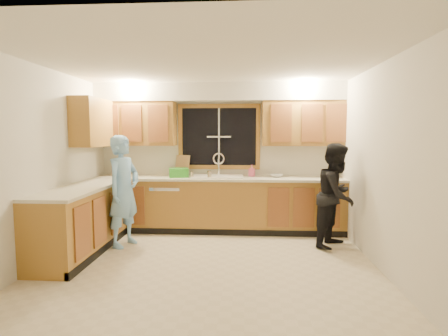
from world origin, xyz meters
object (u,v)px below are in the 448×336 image
object	(u,v)px
bowl	(277,176)
dish_crate	(179,173)
man	(124,191)
woman	(337,195)
sink	(218,180)
dishwasher	(169,206)
stove	(59,232)
knife_block	(115,169)
soap_bottle	(252,171)

from	to	relation	value
bowl	dish_crate	bearing A→B (deg)	-177.85
man	woman	distance (m)	3.12
sink	dish_crate	bearing A→B (deg)	-179.41
dishwasher	woman	xyz separation A→B (m)	(2.65, -0.72, 0.35)
stove	man	xyz separation A→B (m)	(0.49, 0.93, 0.37)
stove	man	world-z (taller)	man
sink	knife_block	bearing A→B (deg)	178.60
bowl	knife_block	bearing A→B (deg)	-179.75
stove	sink	bearing A→B (deg)	45.39
stove	man	distance (m)	1.11
stove	dish_crate	size ratio (longest dim) A/B	2.83
man	soap_bottle	xyz separation A→B (m)	(1.89, 1.04, 0.21)
stove	dish_crate	bearing A→B (deg)	58.07
dish_crate	knife_block	bearing A→B (deg)	177.41
sink	man	world-z (taller)	man
dish_crate	stove	bearing A→B (deg)	-121.93
sink	dishwasher	world-z (taller)	sink
stove	woman	size ratio (longest dim) A/B	0.59
man	dish_crate	bearing A→B (deg)	-15.60
sink	soap_bottle	distance (m)	0.62
man	woman	size ratio (longest dim) A/B	1.08
soap_bottle	bowl	world-z (taller)	soap_bottle
dishwasher	bowl	distance (m)	1.92
man	knife_block	distance (m)	1.07
stove	knife_block	size ratio (longest dim) A/B	3.88
stove	woman	world-z (taller)	woman
stove	bowl	world-z (taller)	bowl
bowl	man	bearing A→B (deg)	-157.64
dishwasher	soap_bottle	world-z (taller)	soap_bottle
dishwasher	stove	world-z (taller)	stove
stove	knife_block	bearing A→B (deg)	89.56
stove	dish_crate	xyz separation A→B (m)	(1.13, 1.82, 0.54)
woman	soap_bottle	xyz separation A→B (m)	(-1.22, 0.89, 0.26)
dishwasher	dish_crate	xyz separation A→B (m)	(0.18, 0.01, 0.58)
knife_block	soap_bottle	bearing A→B (deg)	-16.06
man	dish_crate	size ratio (longest dim) A/B	5.12
dishwasher	stove	size ratio (longest dim) A/B	0.91
sink	bowl	world-z (taller)	sink
dishwasher	sink	bearing A→B (deg)	0.99
knife_block	man	bearing A→B (deg)	-81.80
dishwasher	woman	size ratio (longest dim) A/B	0.54
sink	dishwasher	distance (m)	0.96
stove	bowl	size ratio (longest dim) A/B	4.15
sink	soap_bottle	size ratio (longest dim) A/B	4.28
woman	knife_block	distance (m)	3.68
woman	dishwasher	bearing A→B (deg)	109.52
dishwasher	dish_crate	bearing A→B (deg)	2.45
soap_bottle	woman	bearing A→B (deg)	-35.97
woman	bowl	bearing A→B (deg)	80.11
woman	sink	bearing A→B (deg)	102.48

